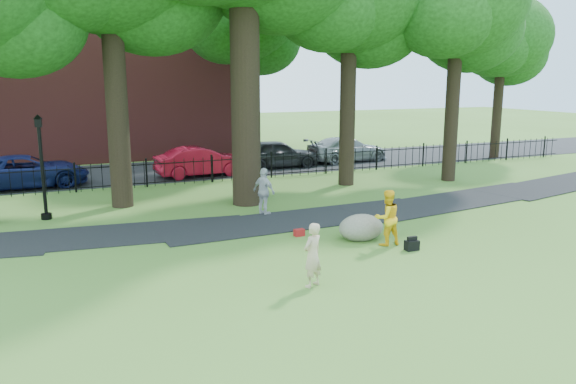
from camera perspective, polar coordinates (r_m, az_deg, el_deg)
name	(u,v)px	position (r m, az deg, el deg)	size (l,w,h in m)	color
ground	(330,255)	(15.69, 4.31, -6.41)	(120.00, 120.00, 0.00)	#4A6F27
footpath	(304,219)	(19.48, 1.62, -2.80)	(36.00, 2.60, 0.03)	black
street	(192,169)	(30.41, -9.76, 2.27)	(80.00, 7.00, 0.02)	black
iron_fence	(212,169)	(26.49, -7.75, 2.28)	(44.00, 0.04, 1.20)	black
brick_building	(93,58)	(37.34, -19.22, 12.76)	(18.00, 8.00, 12.00)	maroon
woman	(313,255)	(13.18, 2.51, -6.41)	(0.56, 0.37, 1.54)	tan
man	(387,218)	(16.62, 10.03, -2.58)	(0.80, 0.62, 1.65)	yellow
pedestrian	(264,191)	(19.96, -2.45, 0.05)	(1.00, 0.42, 1.70)	#B3B3B8
boulder	(361,226)	(17.19, 7.44, -3.43)	(1.42, 1.07, 0.83)	#686256
lamppost	(42,169)	(20.92, -23.69, 2.19)	(0.36, 0.36, 3.62)	black
backpack	(412,245)	(16.42, 12.47, -5.31)	(0.39, 0.24, 0.29)	black
red_bag	(299,233)	(17.46, 1.14, -4.14)	(0.31, 0.20, 0.22)	maroon
red_sedan	(201,162)	(28.15, -8.83, 3.08)	(1.56, 4.46, 1.47)	maroon
navy_van	(26,171)	(27.48, -25.05, 1.90)	(2.43, 5.27, 1.46)	#0D1543
grey_car	(277,154)	(30.47, -1.17, 3.92)	(1.81, 4.51, 1.54)	black
silver_car	(347,149)	(32.85, 6.01, 4.32)	(1.99, 4.91, 1.42)	gray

